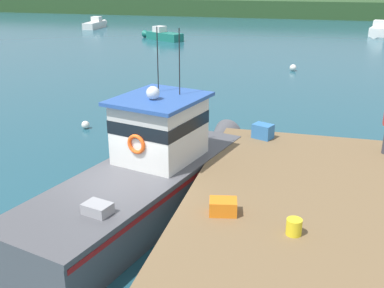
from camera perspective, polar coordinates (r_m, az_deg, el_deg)
name	(u,v)px	position (r m, az deg, el deg)	size (l,w,h in m)	color
ground_plane	(129,216)	(12.74, -7.80, -8.75)	(200.00, 200.00, 0.00)	#1E4C5B
dock	(315,201)	(11.43, 14.99, -6.81)	(6.00, 9.00, 1.20)	#4C3D2D
main_fishing_boat	(149,172)	(12.77, -5.39, -3.52)	(4.46, 9.94, 4.80)	#4C4C51
crate_stack_near_edge	(263,131)	(14.86, 8.75, 1.58)	(0.60, 0.44, 0.46)	#3370B2
crate_single_by_cleat	(223,207)	(10.19, 3.86, -7.74)	(0.60, 0.44, 0.33)	orange
bait_bucket	(294,227)	(9.64, 12.49, -9.97)	(0.32, 0.32, 0.34)	yellow
moored_boat_outer_mooring	(162,35)	(46.16, -3.71, 13.26)	(4.85, 3.34, 1.27)	#196B5B
moored_boat_off_the_point	(380,30)	(53.29, 22.21, 12.91)	(2.83, 6.20, 1.55)	white
moored_boat_mid_harbor	(96,24)	(57.39, -11.82, 14.30)	(1.45, 5.07, 1.28)	silver
mooring_buoy_outer	(293,68)	(31.84, 12.38, 9.19)	(0.44, 0.44, 0.44)	silver
mooring_buoy_spare_mooring	(85,125)	(19.89, -13.02, 2.33)	(0.33, 0.33, 0.33)	silver
far_shoreline	(286,8)	(72.53, 11.57, 16.12)	(120.00, 8.00, 2.40)	#284723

